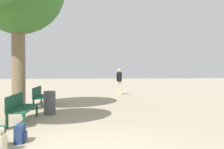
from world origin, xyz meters
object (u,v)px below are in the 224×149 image
bench_row_2 (41,95)px  backpack (20,134)px  pedestrian_near (119,80)px  trash_bin (50,103)px  bench_row_1 (20,106)px

bench_row_2 → backpack: 5.49m
bench_row_2 → backpack: bench_row_2 is taller
pedestrian_near → trash_bin: (-3.29, -6.55, -0.53)m
bench_row_1 → backpack: bearing=-75.3°
backpack → trash_bin: (0.12, 3.38, 0.22)m
bench_row_2 → pedestrian_near: 6.01m
trash_bin → bench_row_1: bearing=-119.8°
backpack → trash_bin: trash_bin is taller
bench_row_1 → bench_row_2: size_ratio=1.00×
pedestrian_near → trash_bin: size_ratio=2.01×
bench_row_1 → bench_row_2: 3.27m
bench_row_1 → trash_bin: size_ratio=2.16×
bench_row_1 → pedestrian_near: 8.72m
bench_row_2 → backpack: bearing=-84.0°
backpack → trash_bin: 3.39m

